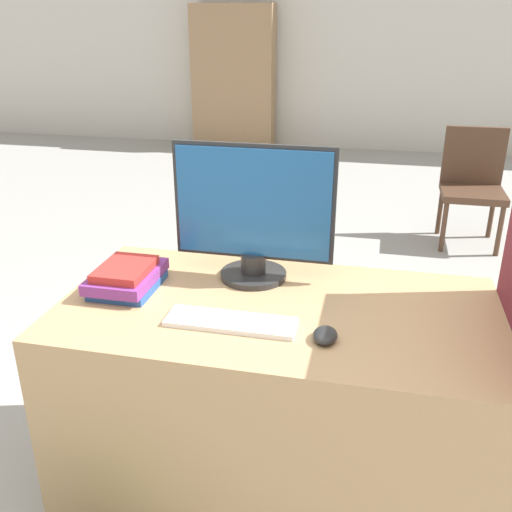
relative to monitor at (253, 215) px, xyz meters
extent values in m
cube|color=beige|center=(0.12, 5.72, 0.42)|extent=(12.00, 0.06, 2.80)
cube|color=tan|center=(0.12, -0.20, -0.60)|extent=(1.38, 0.74, 0.75)
cylinder|color=#282828|center=(0.00, 0.00, -0.22)|extent=(0.23, 0.23, 0.02)
cylinder|color=#282828|center=(0.00, 0.00, -0.18)|extent=(0.09, 0.09, 0.07)
cube|color=#282828|center=(0.00, 0.00, 0.04)|extent=(0.55, 0.01, 0.39)
cube|color=#1E5693|center=(0.00, 0.00, 0.04)|extent=(0.52, 0.02, 0.37)
cube|color=white|center=(0.01, -0.34, -0.22)|extent=(0.39, 0.12, 0.02)
ellipsoid|color=#262626|center=(0.29, -0.37, -0.21)|extent=(0.07, 0.10, 0.03)
cube|color=#285199|center=(-0.39, -0.18, -0.22)|extent=(0.19, 0.24, 0.03)
cube|color=#7A3384|center=(-0.39, -0.18, -0.18)|extent=(0.20, 0.28, 0.04)
cube|color=#B72D28|center=(-0.39, -0.19, -0.15)|extent=(0.16, 0.21, 0.03)
cylinder|color=#4C3323|center=(0.88, 2.30, -0.79)|extent=(0.04, 0.04, 0.37)
cylinder|color=#4C3323|center=(1.26, 2.30, -0.79)|extent=(0.04, 0.04, 0.37)
cylinder|color=#4C3323|center=(0.88, 2.68, -0.79)|extent=(0.04, 0.04, 0.37)
cylinder|color=#4C3323|center=(1.26, 2.68, -0.79)|extent=(0.04, 0.04, 0.37)
cube|color=#4C3323|center=(1.07, 2.49, -0.58)|extent=(0.44, 0.44, 0.05)
cube|color=#4C3323|center=(1.07, 2.69, -0.35)|extent=(0.44, 0.04, 0.42)
cube|color=#9E7A56|center=(-1.51, 5.48, -0.11)|extent=(1.03, 0.32, 1.73)
camera|label=1|loc=(0.40, -1.76, 0.61)|focal=40.00mm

